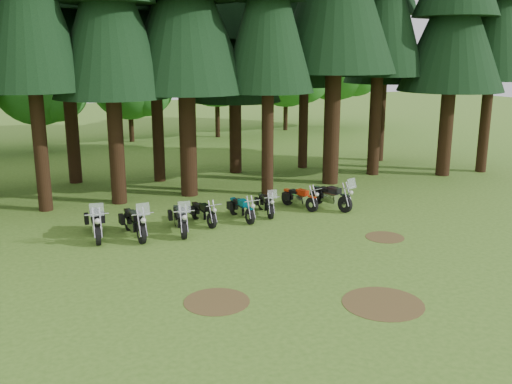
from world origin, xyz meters
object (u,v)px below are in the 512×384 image
Objects in this scene: motorcycle_2 at (180,220)px; motorcycle_7 at (331,197)px; motorcycle_0 at (96,223)px; motorcycle_4 at (241,209)px; motorcycle_3 at (203,213)px; motorcycle_6 at (299,198)px; motorcycle_1 at (135,223)px; motorcycle_5 at (266,204)px.

motorcycle_2 is 6.87m from motorcycle_7.
motorcycle_0 is 1.22× the size of motorcycle_4.
motorcycle_6 reaches higher than motorcycle_3.
motorcycle_6 is at bearing 18.90° from motorcycle_2.
motorcycle_1 is 1.20× the size of motorcycle_6.
motorcycle_5 is at bearing 170.63° from motorcycle_6.
motorcycle_7 is (8.50, 0.27, -0.01)m from motorcycle_1.
motorcycle_2 is at bearing -158.47° from motorcycle_5.
motorcycle_7 is at bearing 12.31° from motorcycle_2.
motorcycle_1 is 5.62m from motorcycle_5.
motorcycle_6 is 0.85× the size of motorcycle_7.
motorcycle_3 is 0.98× the size of motorcycle_6.
motorcycle_2 is 0.98× the size of motorcycle_7.
motorcycle_6 is (8.57, 0.33, -0.10)m from motorcycle_0.
motorcycle_4 is 1.03× the size of motorcycle_5.
motorcycle_3 is at bearing 7.13° from motorcycle_1.
motorcycle_1 is 1.22× the size of motorcycle_3.
motorcycle_2 is at bearing -171.10° from motorcycle_4.
motorcycle_4 is (2.73, 0.56, -0.06)m from motorcycle_2.
motorcycle_6 is (1.70, 0.22, 0.01)m from motorcycle_5.
motorcycle_6 is (4.48, 0.35, 0.02)m from motorcycle_3.
motorcycle_7 is at bearing 4.39° from motorcycle_0.
motorcycle_7 is (4.12, -0.12, 0.07)m from motorcycle_4.
motorcycle_2 is 1.17× the size of motorcycle_3.
motorcycle_2 is 4.02m from motorcycle_5.
motorcycle_7 is at bearing -42.12° from motorcycle_6.
motorcycle_5 is 0.99× the size of motorcycle_6.
motorcycle_1 is at bearing -177.66° from motorcycle_2.
motorcycle_1 is (1.28, -0.52, -0.01)m from motorcycle_0.
motorcycle_7 is (1.22, -0.58, 0.07)m from motorcycle_6.
motorcycle_7 is at bearing -9.16° from motorcycle_3.
motorcycle_3 is 4.50m from motorcycle_6.
motorcycle_4 is (4.39, 0.38, -0.08)m from motorcycle_1.
motorcycle_7 is (5.70, -0.23, 0.09)m from motorcycle_3.
motorcycle_4 is at bearing 4.51° from motorcycle_0.
motorcycle_3 is at bearing 167.86° from motorcycle_6.
motorcycle_0 is at bearing 164.13° from motorcycle_7.
motorcycle_7 is (2.92, -0.36, 0.08)m from motorcycle_5.
motorcycle_6 is at bearing -2.38° from motorcycle_3.
motorcycle_3 is 0.96× the size of motorcycle_4.
motorcycle_1 is 1.04× the size of motorcycle_2.
motorcycle_6 is at bearing 3.73° from motorcycle_1.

